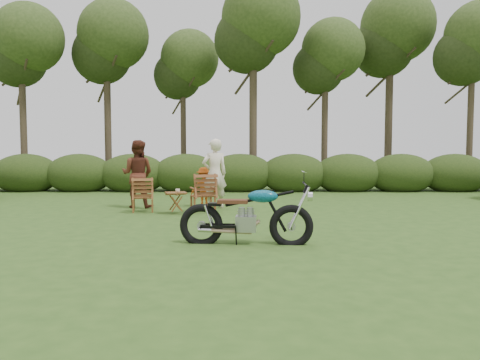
{
  "coord_description": "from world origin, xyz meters",
  "views": [
    {
      "loc": [
        -0.01,
        -8.39,
        1.62
      ],
      "look_at": [
        -0.01,
        1.92,
        0.9
      ],
      "focal_mm": 35.0,
      "sensor_mm": 36.0,
      "label": 1
    }
  ],
  "objects_px": {
    "child": "(204,207)",
    "side_table": "(176,203)",
    "motorcycle": "(246,244)",
    "cup": "(178,191)",
    "lawn_chair_left": "(143,212)",
    "lawn_chair_right": "(203,211)",
    "adult_a": "(215,208)",
    "adult_b": "(138,208)"
  },
  "relations": [
    {
      "from": "cup",
      "to": "adult_b",
      "type": "relative_size",
      "value": 0.06
    },
    {
      "from": "motorcycle",
      "to": "adult_a",
      "type": "bearing_deg",
      "value": 103.72
    },
    {
      "from": "cup",
      "to": "adult_a",
      "type": "xyz_separation_m",
      "value": [
        0.84,
        1.07,
        -0.57
      ]
    },
    {
      "from": "lawn_chair_right",
      "to": "side_table",
      "type": "xyz_separation_m",
      "value": [
        -0.63,
        -0.4,
        0.26
      ]
    },
    {
      "from": "adult_b",
      "to": "lawn_chair_right",
      "type": "bearing_deg",
      "value": 165.58
    },
    {
      "from": "motorcycle",
      "to": "adult_a",
      "type": "distance_m",
      "value": 4.69
    },
    {
      "from": "lawn_chair_left",
      "to": "adult_a",
      "type": "distance_m",
      "value": 1.9
    },
    {
      "from": "lawn_chair_right",
      "to": "lawn_chair_left",
      "type": "bearing_deg",
      "value": -14.71
    },
    {
      "from": "adult_a",
      "to": "child",
      "type": "xyz_separation_m",
      "value": [
        -0.31,
        0.3,
        0.0
      ]
    },
    {
      "from": "side_table",
      "to": "cup",
      "type": "xyz_separation_m",
      "value": [
        0.05,
        -0.03,
        0.31
      ]
    },
    {
      "from": "child",
      "to": "cup",
      "type": "bearing_deg",
      "value": 51.19
    },
    {
      "from": "motorcycle",
      "to": "child",
      "type": "xyz_separation_m",
      "value": [
        -1.09,
        4.92,
        0.0
      ]
    },
    {
      "from": "motorcycle",
      "to": "adult_b",
      "type": "relative_size",
      "value": 1.17
    },
    {
      "from": "lawn_chair_left",
      "to": "lawn_chair_right",
      "type": "bearing_deg",
      "value": 170.65
    },
    {
      "from": "side_table",
      "to": "child",
      "type": "height_order",
      "value": "child"
    },
    {
      "from": "lawn_chair_right",
      "to": "side_table",
      "type": "bearing_deg",
      "value": 16.19
    },
    {
      "from": "lawn_chair_left",
      "to": "side_table",
      "type": "xyz_separation_m",
      "value": [
        0.88,
        -0.36,
        0.26
      ]
    },
    {
      "from": "lawn_chair_right",
      "to": "cup",
      "type": "distance_m",
      "value": 0.92
    },
    {
      "from": "side_table",
      "to": "adult_a",
      "type": "distance_m",
      "value": 1.4
    },
    {
      "from": "side_table",
      "to": "adult_b",
      "type": "distance_m",
      "value": 1.68
    },
    {
      "from": "cup",
      "to": "adult_b",
      "type": "bearing_deg",
      "value": 136.07
    },
    {
      "from": "lawn_chair_right",
      "to": "adult_a",
      "type": "xyz_separation_m",
      "value": [
        0.26,
        0.65,
        0.0
      ]
    },
    {
      "from": "adult_a",
      "to": "cup",
      "type": "bearing_deg",
      "value": 33.3
    },
    {
      "from": "side_table",
      "to": "lawn_chair_right",
      "type": "bearing_deg",
      "value": 32.56
    },
    {
      "from": "adult_b",
      "to": "side_table",
      "type": "bearing_deg",
      "value": 143.87
    },
    {
      "from": "motorcycle",
      "to": "lawn_chair_right",
      "type": "height_order",
      "value": "motorcycle"
    },
    {
      "from": "lawn_chair_right",
      "to": "adult_a",
      "type": "distance_m",
      "value": 0.7
    },
    {
      "from": "lawn_chair_left",
      "to": "side_table",
      "type": "distance_m",
      "value": 0.99
    },
    {
      "from": "lawn_chair_right",
      "to": "lawn_chair_left",
      "type": "relative_size",
      "value": 1.11
    },
    {
      "from": "lawn_chair_left",
      "to": "cup",
      "type": "xyz_separation_m",
      "value": [
        0.93,
        -0.38,
        0.57
      ]
    },
    {
      "from": "motorcycle",
      "to": "adult_b",
      "type": "xyz_separation_m",
      "value": [
        -2.85,
        4.74,
        0.0
      ]
    },
    {
      "from": "side_table",
      "to": "lawn_chair_left",
      "type": "bearing_deg",
      "value": 157.92
    },
    {
      "from": "side_table",
      "to": "adult_a",
      "type": "height_order",
      "value": "adult_a"
    },
    {
      "from": "child",
      "to": "adult_a",
      "type": "bearing_deg",
      "value": 118.49
    },
    {
      "from": "motorcycle",
      "to": "cup",
      "type": "height_order",
      "value": "cup"
    },
    {
      "from": "lawn_chair_right",
      "to": "lawn_chair_left",
      "type": "distance_m",
      "value": 1.51
    },
    {
      "from": "motorcycle",
      "to": "adult_b",
      "type": "distance_m",
      "value": 5.53
    },
    {
      "from": "child",
      "to": "side_table",
      "type": "bearing_deg",
      "value": 49.07
    },
    {
      "from": "motorcycle",
      "to": "lawn_chair_right",
      "type": "xyz_separation_m",
      "value": [
        -1.04,
        3.98,
        0.0
      ]
    },
    {
      "from": "motorcycle",
      "to": "side_table",
      "type": "xyz_separation_m",
      "value": [
        -1.67,
        3.58,
        0.26
      ]
    },
    {
      "from": "lawn_chair_left",
      "to": "cup",
      "type": "bearing_deg",
      "value": 146.62
    },
    {
      "from": "cup",
      "to": "child",
      "type": "relative_size",
      "value": 0.1
    }
  ]
}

